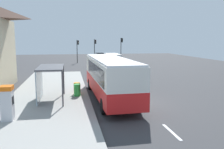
{
  "coord_description": "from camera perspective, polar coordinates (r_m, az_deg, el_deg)",
  "views": [
    {
      "loc": [
        -4.77,
        -17.06,
        4.65
      ],
      "look_at": [
        -1.0,
        4.29,
        1.5
      ],
      "focal_mm": 39.07,
      "sensor_mm": 36.0,
      "label": 1
    }
  ],
  "objects": [
    {
      "name": "lane_stripe_seg_1",
      "position": [
        17.46,
        7.13,
        -7.23
      ],
      "size": [
        0.16,
        2.2,
        0.01
      ],
      "primitive_type": "cube",
      "color": "silver",
      "rests_on": "ground"
    },
    {
      "name": "sedan_near",
      "position": [
        57.14,
        -2.89,
        4.39
      ],
      "size": [
        2.01,
        4.48,
        1.52
      ],
      "color": "#195933",
      "rests_on": "ground"
    },
    {
      "name": "lane_stripe_seg_3",
      "position": [
        26.94,
        0.88,
        -1.66
      ],
      "size": [
        0.16,
        2.2,
        0.01
      ],
      "primitive_type": "cube",
      "color": "silver",
      "rests_on": "ground"
    },
    {
      "name": "lane_stripe_seg_5",
      "position": [
        36.7,
        -2.07,
        0.99
      ],
      "size": [
        0.16,
        2.2,
        0.01
      ],
      "primitive_type": "cube",
      "color": "silver",
      "rests_on": "ground"
    },
    {
      "name": "lane_stripe_seg_2",
      "position": [
        22.14,
        3.33,
        -3.86
      ],
      "size": [
        0.16,
        2.2,
        0.01
      ],
      "primitive_type": "cube",
      "color": "silver",
      "rests_on": "ground"
    },
    {
      "name": "traffic_light_near_side",
      "position": [
        48.57,
        2.22,
        6.65
      ],
      "size": [
        0.49,
        0.28,
        4.93
      ],
      "color": "#2D2D2D",
      "rests_on": "ground"
    },
    {
      "name": "traffic_light_median",
      "position": [
        49.35,
        -4.01,
        6.44
      ],
      "size": [
        0.49,
        0.28,
        4.62
      ],
      "color": "#2D2D2D",
      "rests_on": "ground"
    },
    {
      "name": "white_van",
      "position": [
        39.67,
        0.15,
        3.49
      ],
      "size": [
        2.06,
        5.21,
        2.3
      ],
      "color": "white",
      "rests_on": "ground"
    },
    {
      "name": "lane_stripe_seg_7",
      "position": [
        46.57,
        -3.77,
        2.53
      ],
      "size": [
        0.16,
        2.2,
        0.01
      ],
      "primitive_type": "cube",
      "color": "silver",
      "rests_on": "ground"
    },
    {
      "name": "ticket_machine",
      "position": [
        14.74,
        -23.31,
        -6.08
      ],
      "size": [
        0.66,
        0.76,
        1.94
      ],
      "color": "silver",
      "rests_on": "sidewalk_platform"
    },
    {
      "name": "traffic_light_far_side",
      "position": [
        48.31,
        -8.06,
        6.25
      ],
      "size": [
        0.49,
        0.28,
        4.5
      ],
      "color": "#2D2D2D",
      "rests_on": "ground"
    },
    {
      "name": "bus_shelter",
      "position": [
        18.35,
        -15.05,
        -0.02
      ],
      "size": [
        1.8,
        4.0,
        2.5
      ],
      "color": "#4C4C51",
      "rests_on": "sidewalk_platform"
    },
    {
      "name": "sidewalk_platform",
      "position": [
        19.67,
        -14.55,
        -5.41
      ],
      "size": [
        6.2,
        30.0,
        0.18
      ],
      "primitive_type": "cube",
      "color": "#999993",
      "rests_on": "ground"
    },
    {
      "name": "bus",
      "position": [
        18.84,
        -0.56,
        -0.31
      ],
      "size": [
        2.79,
        11.07,
        3.21
      ],
      "color": "red",
      "rests_on": "ground"
    },
    {
      "name": "lane_stripe_seg_0",
      "position": [
        13.0,
        13.78,
        -12.91
      ],
      "size": [
        0.16,
        2.2,
        0.01
      ],
      "primitive_type": "cube",
      "color": "silver",
      "rests_on": "ground"
    },
    {
      "name": "lane_stripe_seg_4",
      "position": [
        31.8,
        -0.82,
        -0.13
      ],
      "size": [
        0.16,
        2.2,
        0.01
      ],
      "primitive_type": "cube",
      "color": "silver",
      "rests_on": "ground"
    },
    {
      "name": "recycling_bin_orange",
      "position": [
        20.24,
        -8.21,
        -3.21
      ],
      "size": [
        0.52,
        0.52,
        0.95
      ],
      "primitive_type": "cylinder",
      "color": "orange",
      "rests_on": "sidewalk_platform"
    },
    {
      "name": "ground_plane",
      "position": [
        31.77,
        -1.26,
        -0.19
      ],
      "size": [
        56.0,
        92.0,
        0.04
      ],
      "primitive_type": "cube",
      "color": "#38383A"
    },
    {
      "name": "lane_stripe_seg_6",
      "position": [
        41.63,
        -3.02,
        1.85
      ],
      "size": [
        0.16,
        2.2,
        0.01
      ],
      "primitive_type": "cube",
      "color": "silver",
      "rests_on": "ground"
    },
    {
      "name": "recycling_bin_green",
      "position": [
        19.55,
        -8.15,
        -3.61
      ],
      "size": [
        0.52,
        0.52,
        0.95
      ],
      "primitive_type": "cylinder",
      "color": "green",
      "rests_on": "sidewalk_platform"
    }
  ]
}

